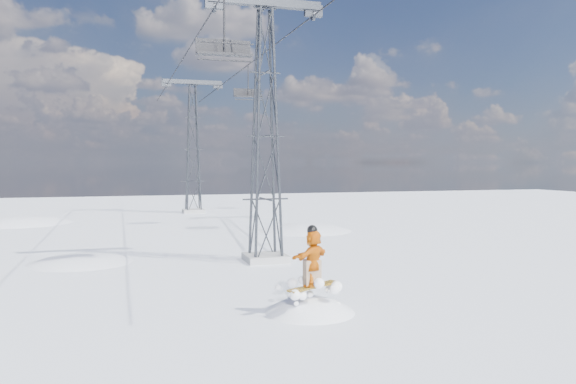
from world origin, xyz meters
name	(u,v)px	position (x,y,z in m)	size (l,w,h in m)	color
ground	(306,307)	(0.00, 0.00, 0.00)	(120.00, 120.00, 0.00)	white
snow_terrain	(132,378)	(-4.77, 21.24, -9.59)	(39.00, 37.00, 22.00)	white
lift_tower_near	(265,137)	(0.80, 8.00, 5.47)	(5.20, 1.80, 11.43)	#999999
lift_tower_far	(193,150)	(0.80, 33.00, 5.47)	(5.20, 1.80, 11.43)	#999999
haul_cables	(219,59)	(0.80, 19.50, 10.85)	(4.46, 51.00, 0.06)	black
snowboarder_jump	(310,368)	(-0.10, -0.58, -1.64)	(4.40, 4.40, 6.53)	white
lift_chair_near	(224,49)	(-1.40, 5.81, 8.73)	(2.14, 0.62, 2.65)	black
lift_chair_mid	(248,94)	(3.00, 21.15, 8.97)	(1.90, 0.55, 2.35)	black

